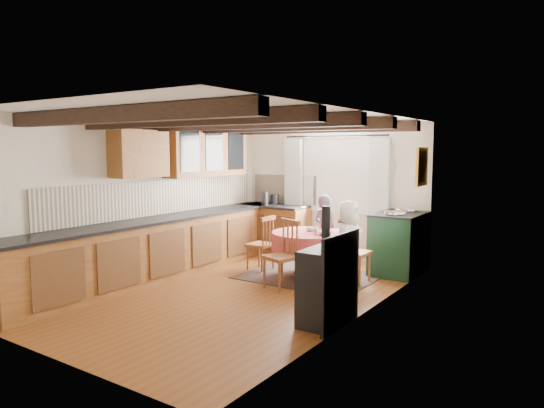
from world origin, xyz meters
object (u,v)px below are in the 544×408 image
Objects in this scene: chair_left at (260,243)px; cast_iron_stove at (325,266)px; aga_range at (400,242)px; child_far at (325,232)px; cup at (316,231)px; child_right at (348,243)px; chair_near at (281,255)px; dining_table at (309,254)px; chair_right at (355,250)px.

cast_iron_stove is (2.08, -1.69, 0.22)m from chair_left.
aga_range is 0.87× the size of child_far.
cup is at bearing 122.05° from cast_iron_stove.
child_right is at bearing 1.46° from cup.
child_far is at bearing 129.07° from chair_left.
child_far reaches higher than chair_near.
child_right is (1.58, -0.02, 0.17)m from chair_left.
dining_table is 0.82m from chair_near.
cast_iron_stove is at bearing -57.95° from cup.
aga_range is at bearing 49.43° from cup.
child_far is (-0.05, 1.41, 0.12)m from chair_near.
cup is (1.04, -0.03, 0.29)m from chair_left.
aga_range is at bearing 43.21° from dining_table.
chair_left is 9.90× the size of cup.
dining_table is 0.74m from child_right.
aga_range reaches higher than dining_table.
dining_table is 0.86× the size of cast_iron_stove.
cup is (0.15, 0.73, 0.25)m from chair_near.
aga_range reaches higher than chair_near.
child_right is (-0.50, 1.67, -0.05)m from cast_iron_stove.
cast_iron_stove reaches higher than chair_right.
aga_range is at bearing -144.65° from child_far.
cup is (-0.54, -0.01, 0.12)m from child_right.
cast_iron_stove is 1.95m from cup.
aga_range is 11.82× the size of cup.
child_right is at bearing 91.11° from chair_left.
chair_left is 0.73× the size of child_right.
dining_table is 1.08× the size of aga_range.
aga_range is (1.08, 1.81, 0.00)m from chair_near.
chair_near is 1.10× the size of chair_left.
child_right reaches higher than aga_range.
chair_left is at bearing -177.57° from dining_table.
chair_near reaches higher than cup.
chair_right is 0.94m from child_far.
child_far reaches higher than cup.
chair_right is 0.78× the size of child_right.
chair_right is at bearing 15.85° from cup.
dining_table is 1.20× the size of chair_right.
cast_iron_stove reaches higher than chair_left.
chair_right is 0.21m from child_right.
chair_right is 1.88m from cast_iron_stove.
cast_iron_stove is 2.64m from child_far.
cast_iron_stove reaches higher than cup.
child_right is at bearing 166.37° from chair_right.
dining_table is at bearing 94.19° from chair_left.
aga_range is 1.20m from child_far.
cup is (-0.58, -0.16, 0.26)m from chair_right.
chair_right is 10.64× the size of cup.
chair_near reaches higher than chair_left.
chair_right is at bearing 104.22° from cast_iron_stove.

